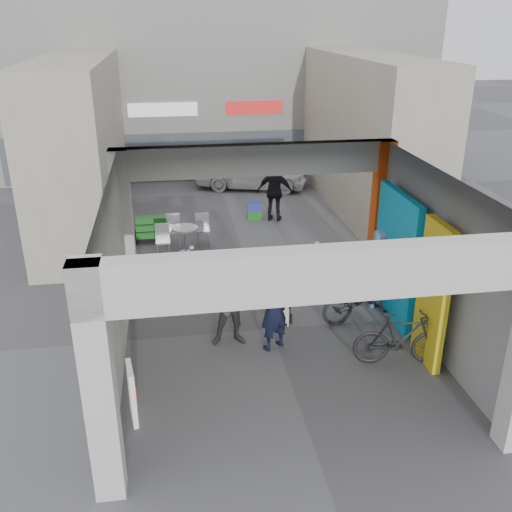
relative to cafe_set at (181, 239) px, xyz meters
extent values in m
plane|color=#545459|center=(1.71, -4.75, -0.32)|extent=(90.00, 90.00, 0.00)
cube|color=beige|center=(-1.29, -8.75, 1.43)|extent=(0.40, 0.40, 3.50)
cube|color=beige|center=(-1.29, -2.75, 1.43)|extent=(0.40, 0.40, 3.50)
cube|color=#E1440D|center=(4.71, -2.75, 1.43)|extent=(0.40, 0.40, 3.50)
plane|color=silver|center=(-1.29, -5.75, 1.43)|extent=(0.00, 6.40, 6.40)
plane|color=gray|center=(4.71, -5.75, 1.43)|extent=(0.00, 6.40, 6.40)
cube|color=#0DA1DA|center=(4.41, -4.55, 1.08)|extent=(0.15, 2.00, 2.80)
cube|color=yellow|center=(4.41, -6.35, 1.08)|extent=(0.15, 1.00, 2.80)
plane|color=beige|center=(1.71, -5.75, 3.18)|extent=(6.40, 6.40, 0.00)
cube|color=beige|center=(1.71, -2.70, 2.83)|extent=(6.40, 0.30, 0.70)
cube|color=beige|center=(1.71, -8.80, 2.83)|extent=(6.40, 0.30, 0.70)
cube|color=white|center=(1.71, -2.53, 2.78)|extent=(4.20, 0.05, 0.55)
cube|color=white|center=(1.71, 9.25, 3.68)|extent=(18.00, 4.00, 8.00)
cube|color=#515966|center=(1.71, 7.20, 0.68)|extent=(16.20, 0.06, 1.80)
cube|color=white|center=(-0.29, 7.21, 2.48)|extent=(2.60, 0.06, 0.50)
cube|color=red|center=(3.21, 7.21, 2.48)|extent=(2.20, 0.06, 0.50)
cube|color=#ABA48D|center=(-2.79, 2.75, 2.18)|extent=(2.00, 9.00, 5.00)
cube|color=#ABA48D|center=(6.21, 2.75, 2.18)|extent=(2.00, 9.00, 5.00)
cylinder|color=gray|center=(0.21, -2.15, 0.13)|extent=(0.09, 0.09, 0.92)
cylinder|color=gray|center=(1.65, -2.42, 0.11)|extent=(0.09, 0.09, 0.87)
cylinder|color=gray|center=(3.27, -2.45, 0.15)|extent=(0.09, 0.09, 0.95)
cube|color=white|center=(-1.04, -7.24, 0.18)|extent=(0.16, 0.56, 1.00)
cube|color=red|center=(-1.00, -7.24, 0.23)|extent=(0.10, 0.39, 0.40)
cube|color=white|center=(-1.04, -3.35, 0.18)|extent=(0.19, 0.55, 1.00)
cube|color=red|center=(-1.00, -3.35, 0.23)|extent=(0.12, 0.39, 0.40)
cylinder|color=#A8A8AD|center=(0.12, -0.29, 0.04)|extent=(0.06, 0.06, 0.74)
cylinder|color=#A8A8AD|center=(0.12, -0.29, -0.31)|extent=(0.45, 0.45, 0.02)
cylinder|color=#A8A8AD|center=(0.12, -0.29, 0.41)|extent=(0.72, 0.72, 0.05)
cube|color=#A8A8AD|center=(-0.49, -0.49, -0.09)|extent=(0.39, 0.39, 0.46)
cube|color=#A8A8AD|center=(-0.49, -0.31, 0.36)|extent=(0.39, 0.05, 0.46)
cube|color=#A8A8AD|center=(0.63, 0.22, -0.09)|extent=(0.39, 0.39, 0.46)
cube|color=#A8A8AD|center=(0.63, 0.41, 0.36)|extent=(0.39, 0.05, 0.46)
cube|color=#A8A8AD|center=(-0.19, 0.33, -0.09)|extent=(0.39, 0.39, 0.46)
cube|color=#A8A8AD|center=(-0.19, 0.51, 0.36)|extent=(0.39, 0.05, 0.46)
cube|color=black|center=(-0.82, 0.78, -0.19)|extent=(1.06, 0.53, 0.26)
cube|color=#1D5F1B|center=(-0.82, 0.65, -0.06)|extent=(0.88, 0.31, 0.16)
cube|color=#1D5F1B|center=(-0.82, 0.78, 0.12)|extent=(0.88, 0.31, 0.16)
cube|color=#1D5F1B|center=(-0.82, 0.91, 0.29)|extent=(0.88, 0.31, 0.16)
cube|color=#1D5F1B|center=(2.45, 2.26, -0.18)|extent=(0.49, 0.40, 0.28)
cube|color=navy|center=(2.45, 2.26, 0.10)|extent=(0.49, 0.40, 0.28)
cube|color=black|center=(2.03, -4.48, -0.21)|extent=(0.23, 0.30, 0.23)
cube|color=black|center=(2.03, -4.61, -0.04)|extent=(0.18, 0.15, 0.34)
cube|color=silver|center=(2.03, -4.69, -0.08)|extent=(0.14, 0.03, 0.32)
cylinder|color=silver|center=(1.98, -4.67, -0.19)|extent=(0.04, 0.04, 0.27)
cylinder|color=silver|center=(2.08, -4.67, -0.19)|extent=(0.04, 0.04, 0.27)
sphere|color=black|center=(2.03, -4.63, 0.17)|extent=(0.18, 0.18, 0.18)
cube|color=silver|center=(2.03, -4.72, 0.15)|extent=(0.08, 0.11, 0.06)
cone|color=black|center=(1.98, -4.59, 0.25)|extent=(0.07, 0.07, 0.08)
cone|color=black|center=(2.08, -4.59, 0.25)|extent=(0.07, 0.07, 0.08)
imported|color=black|center=(1.62, -5.45, 0.55)|extent=(0.76, 0.68, 1.75)
imported|color=#363638|center=(0.85, -5.17, 0.57)|extent=(0.92, 0.75, 1.78)
imported|color=#5C7CB4|center=(4.31, -3.98, 0.57)|extent=(0.91, 0.61, 1.80)
imported|color=black|center=(3.07, 2.03, 0.63)|extent=(1.21, 0.85, 1.91)
imported|color=black|center=(3.79, -4.63, 0.22)|extent=(2.18, 1.13, 1.09)
imported|color=black|center=(3.88, -6.38, 0.22)|extent=(1.86, 0.78, 1.08)
imported|color=silver|center=(2.88, 5.81, 0.39)|extent=(4.47, 2.80, 1.42)
camera|label=1|loc=(-0.25, -15.04, 5.82)|focal=40.00mm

